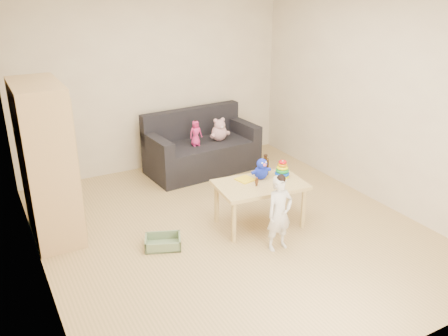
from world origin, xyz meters
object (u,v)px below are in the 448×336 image
sofa (202,156)px  toddler (279,214)px  play_table (260,204)px  wardrobe (46,163)px

sofa → toddler: 2.33m
sofa → play_table: (-0.15, -1.78, 0.04)m
wardrobe → toddler: wardrobe is taller
play_table → toddler: 0.56m
wardrobe → play_table: (2.10, -0.90, -0.59)m
wardrobe → play_table: size_ratio=1.73×
toddler → wardrobe: bearing=143.6°
wardrobe → toddler: (2.00, -1.43, -0.45)m
sofa → toddler: (-0.25, -2.31, 0.18)m
wardrobe → toddler: 2.50m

